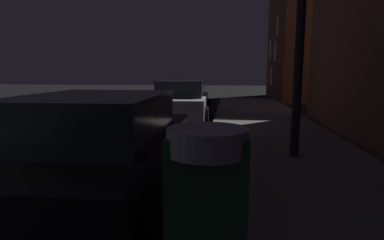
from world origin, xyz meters
The scene contains 3 objects.
car_black centered at (2.85, 2.52, 0.71)m, with size 2.13×4.12×1.43m.
car_white centered at (2.85, 9.45, 0.72)m, with size 2.08×4.31×1.43m.
building_far centered at (10.79, 19.08, 5.78)m, with size 6.99×7.34×11.56m.
Camera 1 is at (4.49, -1.20, 1.69)m, focal length 28.54 mm.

